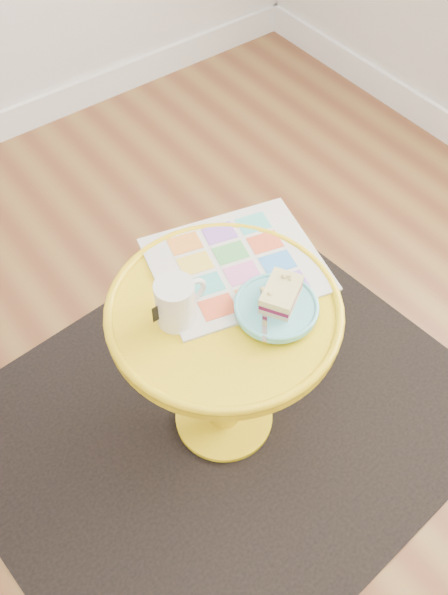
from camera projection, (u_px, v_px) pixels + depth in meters
rug at (224, 418)px, 1.82m from camera, size 1.39×1.20×0.01m
side_table at (224, 346)px, 1.55m from camera, size 0.52×0.52×0.49m
newspaper at (236, 264)px, 1.52m from camera, size 0.45×0.40×0.01m
mug at (176, 301)px, 1.38m from camera, size 0.12×0.09×0.11m
plate at (276, 308)px, 1.42m from camera, size 0.18×0.18×0.02m
cake_slice at (281, 294)px, 1.40m from camera, size 0.12×0.11×0.04m
fork at (265, 312)px, 1.40m from camera, size 0.10×0.12×0.00m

